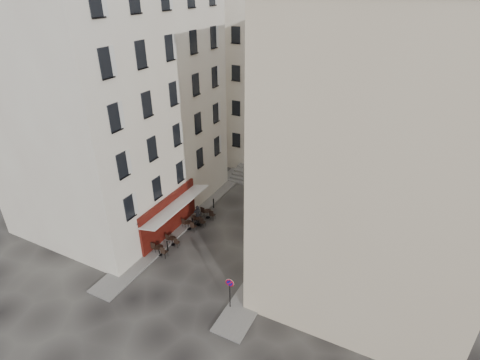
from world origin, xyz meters
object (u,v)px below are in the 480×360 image
Objects in this scene: bistro_table_a at (160,250)px; pedestrian at (198,215)px; no_parking_sign at (230,288)px; bistro_table_b at (173,240)px.

pedestrian is (0.32, 4.89, 0.38)m from bistro_table_a.
bistro_table_a is (-7.24, 2.22, -1.20)m from no_parking_sign.
no_parking_sign reaches higher than bistro_table_a.
bistro_table_a is at bearing -96.92° from bistro_table_b.
no_parking_sign is 7.67m from bistro_table_a.
pedestrian reaches higher than bistro_table_b.
no_parking_sign reaches higher than pedestrian.
bistro_table_b is 0.70× the size of pedestrian.
bistro_table_a is at bearing 158.46° from no_parking_sign.
bistro_table_a is 0.79× the size of pedestrian.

